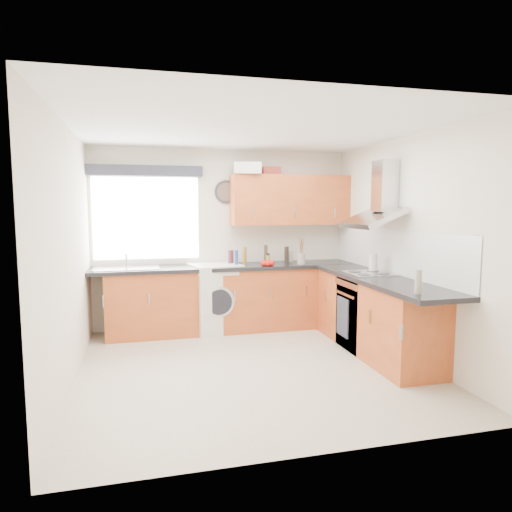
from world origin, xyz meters
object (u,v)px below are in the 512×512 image
object	(u,v)px
upper_cabinets	(290,200)
washing_machine	(215,298)
extractor_hood	(378,202)
oven	(367,314)

from	to	relation	value
upper_cabinets	washing_machine	bearing A→B (deg)	-174.58
extractor_hood	oven	bearing A→B (deg)	180.00
upper_cabinets	oven	bearing A→B (deg)	-67.46
oven	upper_cabinets	xyz separation A→B (m)	(-0.55, 1.32, 1.38)
extractor_hood	washing_machine	distance (m)	2.51
upper_cabinets	washing_machine	world-z (taller)	upper_cabinets
washing_machine	oven	bearing A→B (deg)	-47.48
oven	extractor_hood	distance (m)	1.35
extractor_hood	upper_cabinets	bearing A→B (deg)	116.13
oven	washing_machine	world-z (taller)	washing_machine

